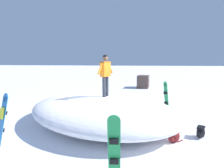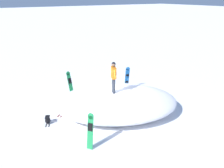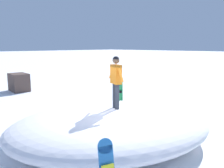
# 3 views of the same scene
# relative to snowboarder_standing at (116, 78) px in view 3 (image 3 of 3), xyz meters

# --- Properties ---
(ground) EXTENTS (240.00, 240.00, 0.00)m
(ground) POSITION_rel_snowboarder_standing_xyz_m (0.29, -0.63, -2.16)
(ground) COLOR white
(snow_mound) EXTENTS (7.37, 8.14, 1.14)m
(snow_mound) POSITION_rel_snowboarder_standing_xyz_m (-0.03, -0.18, -1.59)
(snow_mound) COLOR white
(snow_mound) RESTS_ON ground
(snowboarder_standing) EXTENTS (0.98, 0.46, 1.70)m
(snowboarder_standing) POSITION_rel_snowboarder_standing_xyz_m (0.00, 0.00, 0.00)
(snowboarder_standing) COLOR #333842
(snowboarder_standing) RESTS_ON snow_mound
(snowboard_secondary_upright) EXTENTS (0.35, 0.34, 1.59)m
(snowboard_secondary_upright) POSITION_rel_snowboarder_standing_xyz_m (-2.25, 2.63, -1.34)
(snowboard_secondary_upright) COLOR #1E8C47
(snowboard_secondary_upright) RESTS_ON ground
(backpack_near) EXTENTS (0.54, 0.54, 0.39)m
(backpack_near) POSITION_rel_snowboarder_standing_xyz_m (1.26, 2.55, -1.96)
(backpack_near) COLOR maroon
(backpack_near) RESTS_ON ground
(backpack_far) EXTENTS (0.63, 0.44, 0.39)m
(backpack_far) POSITION_rel_snowboarder_standing_xyz_m (0.74, 3.48, -1.96)
(backpack_far) COLOR black
(backpack_far) RESTS_ON ground
(rock_outcrop) EXTENTS (1.65, 1.21, 1.24)m
(rock_outcrop) POSITION_rel_snowboarder_standing_xyz_m (-10.67, 1.33, -1.59)
(rock_outcrop) COLOR brown
(rock_outcrop) RESTS_ON ground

